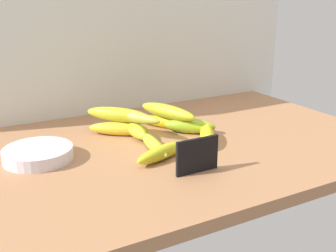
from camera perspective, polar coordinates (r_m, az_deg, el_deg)
counter_top at (r=117.60cm, az=2.92°, el=-2.68°), size 110.00×76.00×3.00cm
back_wall at (r=144.59cm, az=-5.26°, el=14.85°), size 130.00×2.00×70.00cm
chalkboard_sign at (r=96.03cm, az=4.02°, el=-4.25°), size 11.00×1.80×8.40cm
fruit_bowl at (r=108.41cm, az=-17.48°, el=-3.67°), size 17.25×17.25×3.20cm
banana_0 at (r=122.36cm, az=3.02°, el=0.00°), size 14.58×12.94×4.39cm
banana_1 at (r=115.71cm, az=5.42°, el=-1.28°), size 11.45×15.22×3.90cm
banana_2 at (r=121.34cm, az=-6.77°, el=-0.39°), size 16.65×13.78×3.88cm
banana_3 at (r=103.43cm, az=-0.94°, el=-3.71°), size 16.64×8.70×3.65cm
banana_4 at (r=109.02cm, az=-1.94°, el=-2.62°), size 5.41×17.94×3.36cm
banana_5 at (r=120.73cm, az=-4.70°, el=-0.30°), size 5.38×18.34×4.35cm
banana_6 at (r=126.93cm, az=0.06°, el=0.52°), size 14.89×19.26×3.56cm
banana_7 at (r=124.55cm, az=-0.09°, el=2.02°), size 11.01×20.97×4.13cm
banana_8 at (r=121.37cm, az=-6.91°, el=1.60°), size 16.41×17.76×4.14cm
banana_9 at (r=118.95cm, az=-4.96°, el=1.33°), size 11.89×18.64×3.26cm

